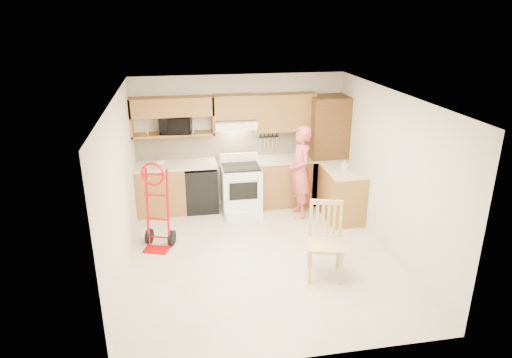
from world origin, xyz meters
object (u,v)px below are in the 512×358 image
object	(u,v)px
microwave	(176,125)
range	(241,186)
dining_chair	(326,242)
hand_truck	(156,211)
person	(300,172)

from	to	relation	value
microwave	range	world-z (taller)	microwave
range	dining_chair	world-z (taller)	dining_chair
microwave	hand_truck	world-z (taller)	microwave
dining_chair	microwave	bearing A→B (deg)	140.54
microwave	range	xyz separation A→B (m)	(1.14, -0.40, -1.12)
range	hand_truck	size ratio (longest dim) A/B	0.81
microwave	dining_chair	xyz separation A→B (m)	(1.98, -2.78, -1.10)
microwave	person	size ratio (longest dim) A/B	0.33
microwave	dining_chair	distance (m)	3.59
microwave	hand_truck	bearing A→B (deg)	-96.72
dining_chair	hand_truck	bearing A→B (deg)	167.21
range	hand_truck	world-z (taller)	hand_truck
microwave	dining_chair	bearing A→B (deg)	-46.93
range	microwave	bearing A→B (deg)	160.66
range	hand_truck	xyz separation A→B (m)	(-1.53, -1.13, 0.12)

